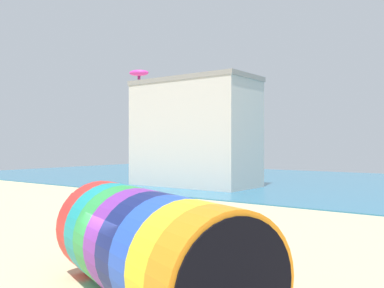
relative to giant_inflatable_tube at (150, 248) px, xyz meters
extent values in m
cylinder|color=red|center=(-3.28, 1.30, 0.00)|extent=(2.10, 3.33, 3.19)
cylinder|color=teal|center=(-2.35, 0.93, 0.00)|extent=(2.10, 3.33, 3.19)
cylinder|color=green|center=(-1.42, 0.56, 0.00)|extent=(2.10, 3.33, 3.19)
cylinder|color=purple|center=(-0.49, 0.19, 0.00)|extent=(2.10, 3.33, 3.19)
cylinder|color=navy|center=(0.44, -0.17, 0.00)|extent=(2.10, 3.33, 3.19)
cylinder|color=blue|center=(1.37, -0.54, 0.00)|extent=(2.10, 3.33, 3.19)
cylinder|color=yellow|center=(2.30, -0.91, 0.00)|extent=(2.10, 3.33, 3.19)
cylinder|color=orange|center=(3.23, -1.28, 0.00)|extent=(2.10, 3.33, 3.19)
ellipsoid|color=#D1339E|center=(-7.39, 7.24, 6.63)|extent=(1.10, 0.89, 0.39)
cube|color=#7D1E5E|center=(-7.39, 7.24, 6.41)|extent=(0.14, 0.09, 0.26)
cube|color=beige|center=(-18.89, 27.66, 3.86)|extent=(13.13, 6.47, 10.92)
cube|color=gray|center=(-18.89, 27.66, 9.57)|extent=(13.39, 6.60, 0.50)
cylinder|color=silver|center=(-6.77, 2.61, -0.36)|extent=(0.05, 0.05, 2.46)
cone|color=red|center=(-6.55, 2.61, 0.69)|extent=(0.45, 0.36, 0.36)
camera|label=1|loc=(8.12, -8.88, 2.91)|focal=40.00mm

